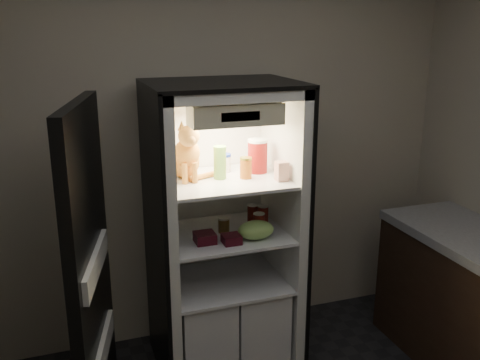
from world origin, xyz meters
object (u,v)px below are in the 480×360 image
at_px(salsa_jar, 246,168).
at_px(soda_can_b, 263,215).
at_px(grape_bag, 256,230).
at_px(tabby_cat, 186,156).
at_px(pepper_jar, 258,156).
at_px(condiment_jar, 224,225).
at_px(soda_can_c, 259,224).
at_px(soda_can_a, 253,214).
at_px(refrigerator, 222,250).
at_px(berry_box_left, 205,238).
at_px(berry_box_right, 231,239).
at_px(parmesan_shaker, 220,162).
at_px(mayo_tub, 224,163).
at_px(cream_carton, 282,171).

distance_m(salsa_jar, soda_can_b, 0.39).
xyz_separation_m(salsa_jar, grape_bag, (0.02, -0.13, -0.36)).
relative_size(tabby_cat, pepper_jar, 1.78).
bearing_deg(condiment_jar, salsa_jar, -13.52).
bearing_deg(soda_can_c, pepper_jar, 73.03).
xyz_separation_m(salsa_jar, soda_can_a, (0.09, 0.12, -0.35)).
distance_m(salsa_jar, soda_can_c, 0.36).
bearing_deg(refrigerator, berry_box_left, -132.32).
bearing_deg(refrigerator, soda_can_b, -4.92).
bearing_deg(soda_can_c, berry_box_left, -176.11).
relative_size(grape_bag, berry_box_right, 2.12).
bearing_deg(parmesan_shaker, soda_can_c, -25.70).
xyz_separation_m(refrigerator, salsa_jar, (0.13, -0.09, 0.56)).
xyz_separation_m(salsa_jar, berry_box_right, (-0.14, -0.15, -0.39)).
bearing_deg(refrigerator, mayo_tub, 62.24).
height_order(salsa_jar, berry_box_right, salsa_jar).
bearing_deg(berry_box_right, pepper_jar, 44.38).
bearing_deg(condiment_jar, cream_carton, -25.44).
bearing_deg(soda_can_b, refrigerator, 175.08).
xyz_separation_m(refrigerator, mayo_tub, (0.05, 0.09, 0.56)).
distance_m(salsa_jar, condiment_jar, 0.39).
relative_size(refrigerator, soda_can_a, 14.85).
relative_size(condiment_jar, berry_box_left, 0.81).
bearing_deg(tabby_cat, soda_can_b, -3.88).
bearing_deg(soda_can_a, berry_box_right, -130.89).
xyz_separation_m(soda_can_c, berry_box_left, (-0.35, -0.02, -0.04)).
relative_size(soda_can_b, condiment_jar, 1.33).
relative_size(mayo_tub, salsa_jar, 0.89).
bearing_deg(soda_can_a, soda_can_b, -43.53).
relative_size(refrigerator, berry_box_right, 17.75).
distance_m(soda_can_a, condiment_jar, 0.24).
height_order(soda_can_b, soda_can_c, soda_can_c).
distance_m(tabby_cat, berry_box_right, 0.57).
distance_m(parmesan_shaker, pepper_jar, 0.27).
relative_size(soda_can_c, grape_bag, 0.60).
xyz_separation_m(refrigerator, soda_can_c, (0.19, -0.16, 0.22)).
distance_m(parmesan_shaker, mayo_tub, 0.17).
xyz_separation_m(grape_bag, berry_box_right, (-0.16, -0.02, -0.03)).
relative_size(cream_carton, grape_bag, 0.52).
xyz_separation_m(parmesan_shaker, berry_box_right, (0.01, -0.19, -0.42)).
xyz_separation_m(refrigerator, berry_box_left, (-0.16, -0.18, 0.18)).
distance_m(pepper_jar, soda_can_a, 0.39).
distance_m(tabby_cat, parmesan_shaker, 0.21).
distance_m(refrigerator, salsa_jar, 0.59).
xyz_separation_m(parmesan_shaker, condiment_jar, (0.02, -0.01, -0.40)).
xyz_separation_m(refrigerator, soda_can_a, (0.22, 0.03, 0.21)).
height_order(refrigerator, soda_can_c, refrigerator).
distance_m(mayo_tub, berry_box_right, 0.51).
height_order(tabby_cat, grape_bag, tabby_cat).
height_order(pepper_jar, soda_can_a, pepper_jar).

